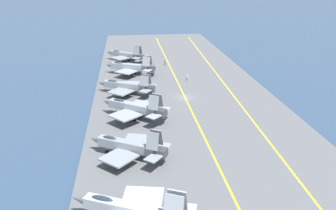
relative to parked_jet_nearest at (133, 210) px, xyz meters
The scene contains 12 objects.
ground_plane 51.51m from the parked_jet_nearest, 16.91° to the right, with size 2000.00×2000.00×0.00m, color #2D425B.
carrier_deck 51.50m from the parked_jet_nearest, 16.91° to the right, with size 194.34×47.99×0.40m, color #565659.
deck_stripe_foul_line 56.74m from the parked_jet_nearest, 29.78° to the right, with size 174.91×0.36×0.01m, color yellow.
deck_stripe_centerline 51.49m from the parked_jet_nearest, 16.91° to the right, with size 174.91×0.36×0.01m, color yellow.
parked_jet_nearest is the anchor object (origin of this frame).
parked_jet_second 18.65m from the parked_jet_nearest, ahead, with size 12.82×15.14×6.23m.
parked_jet_third 36.41m from the parked_jet_nearest, ahead, with size 13.84×15.93×6.79m.
parked_jet_fourth 53.80m from the parked_jet_nearest, ahead, with size 12.85×16.57×5.93m.
parked_jet_fifth 72.66m from the parked_jet_nearest, ahead, with size 13.03×16.83×6.58m.
parked_jet_sixth 90.26m from the parked_jet_nearest, ahead, with size 13.26×15.49×6.44m.
crew_white_vest 66.85m from the parked_jet_nearest, 15.68° to the right, with size 0.46×0.42×1.80m.
crew_brown_vest 84.25m from the parked_jet_nearest, ahead, with size 0.39×0.45×1.79m.
Camera 1 is at (-87.43, 14.95, 32.21)m, focal length 38.00 mm.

